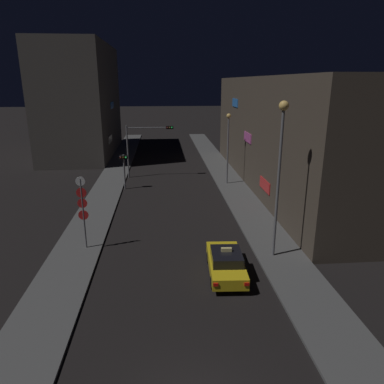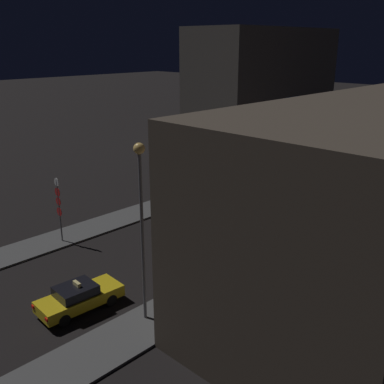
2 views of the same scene
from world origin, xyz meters
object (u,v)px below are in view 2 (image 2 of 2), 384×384
sign_pole_left (59,204)px  traffic_light_overhead (252,151)px  street_lamp_near_block (141,204)px  street_lamp_far_block (315,171)px  taxi (79,297)px  traffic_light_left_kerb (203,175)px

sign_pole_left → traffic_light_overhead: bearing=80.1°
traffic_light_overhead → street_lamp_near_block: street_lamp_near_block is taller
street_lamp_far_block → street_lamp_near_block: bearing=-90.2°
taxi → street_lamp_far_block: bearing=79.6°
traffic_light_left_kerb → street_lamp_near_block: size_ratio=0.38×
traffic_light_left_kerb → street_lamp_far_block: 10.45m
taxi → traffic_light_left_kerb: traffic_light_left_kerb is taller
street_lamp_near_block → traffic_light_left_kerb: bearing=123.8°
taxi → sign_pole_left: bearing=155.1°
traffic_light_overhead → street_lamp_far_block: (8.31, -3.65, 0.52)m
street_lamp_far_block → traffic_light_overhead: bearing=156.3°
traffic_light_left_kerb → street_lamp_far_block: (10.20, 0.79, 2.15)m
sign_pole_left → street_lamp_far_block: bearing=50.8°
traffic_light_left_kerb → street_lamp_far_block: bearing=4.4°
traffic_light_overhead → sign_pole_left: traffic_light_overhead is taller
taxi → street_lamp_far_block: (3.24, 17.74, 3.87)m
traffic_light_left_kerb → traffic_light_overhead: bearing=67.0°
traffic_light_left_kerb → street_lamp_near_block: bearing=-56.2°
sign_pole_left → street_lamp_near_block: (11.32, -1.99, 3.38)m
taxi → traffic_light_overhead: 22.23m
traffic_light_overhead → sign_pole_left: size_ratio=1.23×
traffic_light_overhead → street_lamp_far_block: 9.09m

